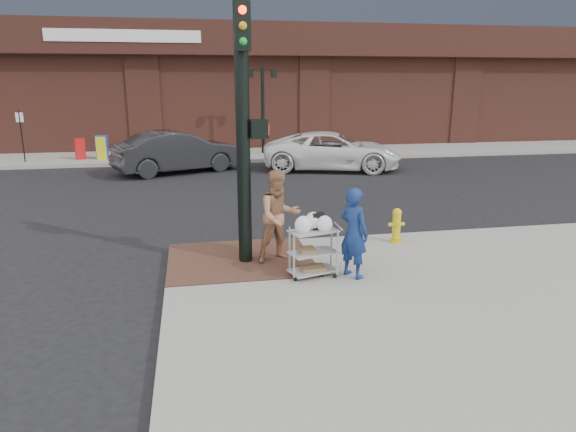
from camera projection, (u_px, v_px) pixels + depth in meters
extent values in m
plane|color=black|center=(278.00, 281.00, 9.41)|extent=(220.00, 220.00, 0.00)
cube|color=gray|center=(363.00, 124.00, 42.02)|extent=(65.00, 36.00, 0.15)
cube|color=#4A2C23|center=(240.00, 259.00, 10.11)|extent=(2.80, 2.40, 0.01)
cylinder|color=black|center=(263.00, 111.00, 24.41)|extent=(0.16, 0.16, 4.00)
cube|color=black|center=(262.00, 69.00, 23.92)|extent=(1.20, 0.06, 0.06)
cube|color=black|center=(251.00, 74.00, 23.87)|extent=(0.22, 0.22, 0.35)
cube|color=black|center=(274.00, 74.00, 24.07)|extent=(0.22, 0.22, 0.35)
cylinder|color=black|center=(22.00, 136.00, 21.80)|extent=(0.05, 0.05, 2.20)
cylinder|color=black|center=(243.00, 132.00, 9.39)|extent=(0.26, 0.26, 5.00)
cube|color=black|center=(259.00, 129.00, 9.44)|extent=(0.32, 0.28, 0.34)
cube|color=#FF260C|center=(268.00, 129.00, 9.46)|extent=(0.02, 0.18, 0.22)
cube|color=black|center=(242.00, 26.00, 8.67)|extent=(0.28, 0.18, 0.80)
imported|color=navy|center=(354.00, 233.00, 9.04)|extent=(0.65, 0.71, 1.63)
imported|color=#A26E4C|center=(279.00, 216.00, 9.82)|extent=(1.01, 0.87, 1.79)
imported|color=black|center=(178.00, 152.00, 20.28)|extent=(5.30, 3.50, 1.65)
imported|color=white|center=(332.00, 151.00, 20.90)|extent=(6.02, 3.96, 1.54)
cube|color=#959499|center=(313.00, 231.00, 9.05)|extent=(0.93, 0.67, 0.03)
cube|color=#959499|center=(313.00, 252.00, 9.15)|extent=(0.93, 0.67, 0.03)
cube|color=#959499|center=(313.00, 270.00, 9.24)|extent=(0.93, 0.67, 0.03)
cube|color=black|center=(318.00, 222.00, 9.07)|extent=(0.20, 0.13, 0.30)
cube|color=brown|center=(307.00, 250.00, 9.12)|extent=(0.28, 0.32, 0.07)
cube|color=brown|center=(313.00, 268.00, 9.23)|extent=(0.43, 0.33, 0.06)
cylinder|color=gold|center=(396.00, 240.00, 11.18)|extent=(0.25, 0.25, 0.07)
cylinder|color=gold|center=(396.00, 226.00, 11.09)|extent=(0.18, 0.18, 0.56)
sphere|color=gold|center=(397.00, 213.00, 11.02)|extent=(0.20, 0.20, 0.20)
cylinder|color=gold|center=(396.00, 224.00, 11.08)|extent=(0.36, 0.08, 0.08)
cube|color=red|center=(80.00, 149.00, 22.80)|extent=(0.50, 0.48, 0.93)
cube|color=gold|center=(101.00, 148.00, 22.85)|extent=(0.47, 0.43, 1.00)
cube|color=#1C39B8|center=(102.00, 147.00, 22.93)|extent=(0.52, 0.49, 1.04)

